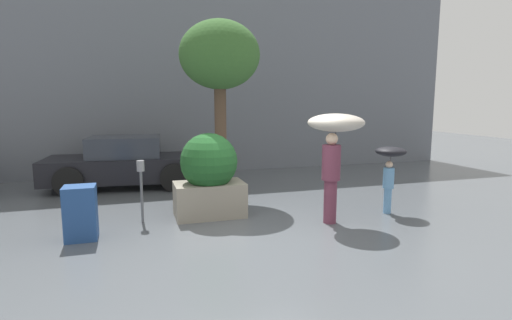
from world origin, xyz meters
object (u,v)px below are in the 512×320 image
object	(u,v)px
planter_box	(209,175)
newspaper_box	(81,213)
person_child	(390,162)
parked_car_near	(126,164)
parking_meter	(141,178)
person_adult	(335,136)
street_tree	(220,58)

from	to	relation	value
planter_box	newspaper_box	xyz separation A→B (m)	(-2.28, -0.72, -0.38)
planter_box	person_child	world-z (taller)	planter_box
parked_car_near	parking_meter	world-z (taller)	parked_car_near
person_adult	street_tree	size ratio (longest dim) A/B	0.50
person_adult	person_child	bearing A→B (deg)	-27.47
planter_box	person_child	bearing A→B (deg)	-13.11
planter_box	newspaper_box	bearing A→B (deg)	-162.36
person_child	newspaper_box	xyz separation A→B (m)	(-5.83, 0.10, -0.60)
newspaper_box	person_adult	bearing A→B (deg)	-4.12
person_adult	parking_meter	size ratio (longest dim) A/B	1.73
person_child	street_tree	bearing A→B (deg)	97.94
street_tree	newspaper_box	distance (m)	4.58
person_adult	newspaper_box	size ratio (longest dim) A/B	2.27
person_adult	parking_meter	world-z (taller)	person_adult
newspaper_box	person_child	bearing A→B (deg)	-1.01
planter_box	parking_meter	xyz separation A→B (m)	(-1.29, -0.06, 0.02)
planter_box	street_tree	world-z (taller)	street_tree
parked_car_near	street_tree	distance (m)	3.89
planter_box	person_child	xyz separation A→B (m)	(3.55, -0.83, 0.21)
planter_box	person_child	size ratio (longest dim) A/B	1.22
person_child	street_tree	world-z (taller)	street_tree
planter_box	parked_car_near	size ratio (longest dim) A/B	0.40
person_child	street_tree	xyz separation A→B (m)	(-2.99, 2.35, 2.20)
person_child	parking_meter	xyz separation A→B (m)	(-4.84, 0.76, -0.19)
parking_meter	newspaper_box	size ratio (longest dim) A/B	1.32
person_child	parking_meter	distance (m)	4.91
person_adult	street_tree	bearing A→B (deg)	85.54
planter_box	street_tree	xyz separation A→B (m)	(0.57, 1.53, 2.41)
person_adult	person_child	world-z (taller)	person_adult
person_adult	parked_car_near	world-z (taller)	person_adult
parking_meter	person_adult	bearing A→B (deg)	-15.83
person_adult	parking_meter	xyz separation A→B (m)	(-3.46, 0.98, -0.77)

